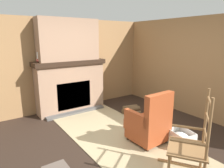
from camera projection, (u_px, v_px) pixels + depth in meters
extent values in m
plane|color=#2D2119|center=(118.00, 143.00, 3.68)|extent=(14.00, 14.00, 0.00)
cube|color=#9E7247|center=(66.00, 65.00, 5.28)|extent=(0.06, 5.24, 2.38)
cube|color=#9E7247|center=(198.00, 68.00, 4.71)|extent=(5.24, 0.06, 2.38)
cube|color=#9E7A60|center=(71.00, 88.00, 5.21)|extent=(0.46, 1.72, 1.22)
cube|color=black|center=(74.00, 95.00, 5.09)|extent=(0.08, 0.90, 0.68)
cube|color=#565451|center=(77.00, 112.00, 5.09)|extent=(0.16, 1.55, 0.06)
cube|color=black|center=(69.00, 63.00, 5.06)|extent=(0.56, 1.82, 0.11)
cube|color=#9E7A60|center=(68.00, 40.00, 4.93)|extent=(0.40, 1.51, 1.02)
cube|color=tan|center=(117.00, 136.00, 3.93)|extent=(3.46, 1.57, 0.01)
cube|color=#A84723|center=(147.00, 132.00, 3.69)|extent=(0.62, 0.60, 0.24)
cube|color=#A84723|center=(147.00, 125.00, 3.66)|extent=(0.65, 0.63, 0.18)
cube|color=#A84723|center=(159.00, 110.00, 3.37)|extent=(0.14, 0.61, 0.57)
cube|color=#A84723|center=(136.00, 118.00, 3.48)|extent=(0.57, 0.11, 0.20)
cube|color=#A84723|center=(156.00, 112.00, 3.78)|extent=(0.57, 0.11, 0.20)
cylinder|color=#332319|center=(128.00, 138.00, 3.78)|extent=(0.05, 0.05, 0.06)
cylinder|color=#332319|center=(146.00, 131.00, 4.07)|extent=(0.05, 0.05, 0.06)
cylinder|color=#332319|center=(147.00, 150.00, 3.39)|extent=(0.05, 0.05, 0.06)
cylinder|color=#332319|center=(166.00, 141.00, 3.67)|extent=(0.05, 0.05, 0.06)
cube|color=olive|center=(185.00, 165.00, 2.99)|extent=(0.68, 0.49, 0.04)
cylinder|color=olive|center=(169.00, 168.00, 2.61)|extent=(0.05, 0.05, 0.38)
cylinder|color=olive|center=(171.00, 150.00, 3.02)|extent=(0.05, 0.05, 0.38)
cylinder|color=olive|center=(201.00, 156.00, 2.87)|extent=(0.05, 0.05, 0.38)
cube|color=olive|center=(187.00, 148.00, 2.69)|extent=(0.71, 0.72, 0.02)
cylinder|color=olive|center=(209.00, 131.00, 2.33)|extent=(0.05, 0.05, 0.81)
cylinder|color=olive|center=(206.00, 117.00, 2.74)|extent=(0.05, 0.05, 0.81)
cylinder|color=olive|center=(206.00, 135.00, 2.57)|extent=(0.27, 0.37, 0.03)
cylinder|color=olive|center=(208.00, 119.00, 2.52)|extent=(0.27, 0.37, 0.03)
cylinder|color=olive|center=(210.00, 102.00, 2.47)|extent=(0.27, 0.37, 0.03)
cube|color=olive|center=(188.00, 142.00, 2.44)|extent=(0.39, 0.29, 0.02)
cube|color=olive|center=(188.00, 127.00, 2.85)|extent=(0.39, 0.29, 0.02)
cylinder|color=brown|center=(129.00, 111.00, 5.13)|extent=(0.20, 0.39, 0.12)
cylinder|color=brown|center=(131.00, 112.00, 5.02)|extent=(0.20, 0.39, 0.12)
cylinder|color=brown|center=(134.00, 114.00, 4.91)|extent=(0.20, 0.39, 0.12)
cylinder|color=brown|center=(130.00, 108.00, 5.05)|extent=(0.20, 0.39, 0.12)
cylinder|color=brown|center=(133.00, 109.00, 4.94)|extent=(0.20, 0.39, 0.12)
cube|color=white|center=(181.00, 145.00, 3.58)|extent=(0.47, 0.39, 0.01)
cube|color=white|center=(190.00, 144.00, 3.37)|extent=(0.07, 0.32, 0.29)
cube|color=white|center=(174.00, 134.00, 3.72)|extent=(0.07, 0.32, 0.29)
cube|color=white|center=(188.00, 137.00, 3.61)|extent=(0.41, 0.09, 0.29)
cube|color=white|center=(174.00, 140.00, 3.48)|extent=(0.41, 0.09, 0.29)
ellipsoid|color=white|center=(181.00, 138.00, 3.54)|extent=(0.37, 0.32, 0.17)
ellipsoid|color=#B24C42|center=(39.00, 60.00, 4.66)|extent=(0.12, 0.12, 0.08)
cylinder|color=white|center=(38.00, 55.00, 4.63)|extent=(0.07, 0.07, 0.15)
cube|color=gray|center=(84.00, 56.00, 5.31)|extent=(0.16, 0.26, 0.15)
cube|color=silver|center=(85.00, 56.00, 5.24)|extent=(0.01, 0.04, 0.02)
cylinder|color=red|center=(68.00, 55.00, 5.07)|extent=(0.07, 0.27, 0.27)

